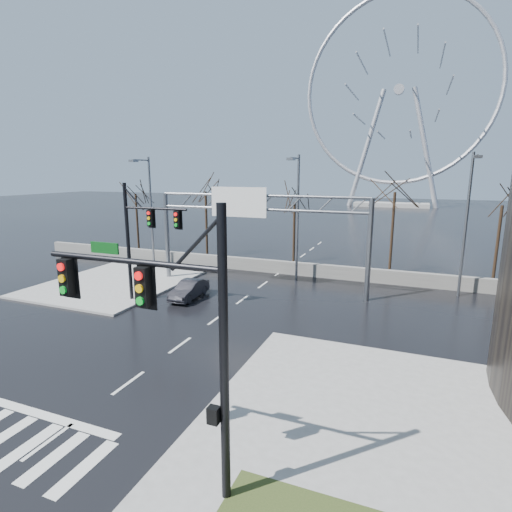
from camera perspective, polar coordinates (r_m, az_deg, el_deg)
The scene contains 17 objects.
ground at distance 18.39m, azimuth -17.74°, elevation -16.88°, with size 260.00×260.00×0.00m, color black.
sidewalk_right_ext at distance 16.66m, azimuth 17.34°, elevation -19.81°, with size 12.00×10.00×0.15m, color gray.
sidewalk_far at distance 33.61m, azimuth -19.44°, elevation -3.61°, with size 10.00×12.00×0.15m, color gray.
barrier_wall at distance 34.91m, azimuth 3.31°, elevation -1.56°, with size 52.00×0.50×1.10m, color slate.
signal_mast_near at distance 10.58m, azimuth -11.46°, elevation -9.48°, with size 5.52×0.41×8.00m.
signal_mast_far at distance 27.14m, azimuth -16.10°, elevation 3.30°, with size 4.72×0.41×8.00m.
sign_gantry at distance 29.55m, azimuth -0.38°, elevation 5.12°, with size 16.36×0.40×7.60m.
streetlight_left at distance 38.00m, azimuth -15.10°, elevation 7.31°, with size 0.50×2.55×10.00m.
streetlight_mid at distance 31.72m, azimuth 5.82°, elevation 6.81°, with size 0.50×2.55×10.00m.
streetlight_right at distance 30.72m, azimuth 27.98°, elevation 5.32°, with size 0.50×2.55×10.00m.
tree_far_left at distance 46.29m, azimuth -16.78°, elevation 7.58°, with size 3.50×3.50×7.00m.
tree_left at distance 40.86m, azimuth -7.19°, elevation 8.04°, with size 3.75×3.75×7.50m.
tree_center at distance 38.41m, azimuth 5.52°, elevation 6.64°, with size 3.25×3.25×6.50m.
tree_right at distance 35.86m, azimuth 19.15°, elevation 7.34°, with size 3.90×3.90×7.80m.
tree_far_right at distance 36.94m, azimuth 31.62°, elevation 5.09°, with size 3.40×3.40×6.80m.
ferris_wheel at distance 108.79m, azimuth 19.69°, elevation 20.52°, with size 45.00×6.00×50.91m.
car at distance 28.34m, azimuth -9.54°, elevation -4.75°, with size 1.33×3.81×1.26m, color black.
Camera 1 is at (10.63, -12.24, 8.70)m, focal length 28.00 mm.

